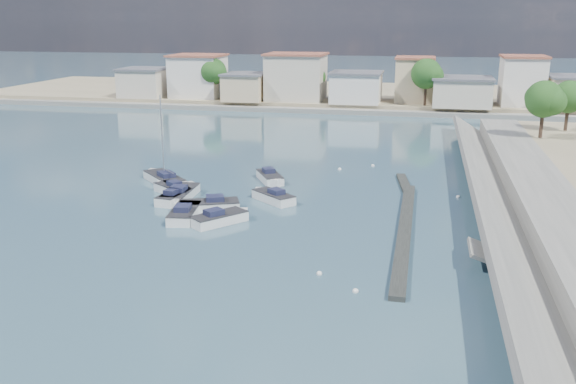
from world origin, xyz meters
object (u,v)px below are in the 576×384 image
object	(u,v)px
sailboat	(163,179)
motorboat_c	(272,197)
motorboat_a	(185,213)
motorboat_b	(175,197)
motorboat_f	(171,189)
motorboat_d	(206,206)
motorboat_e	(181,193)
motorboat_h	(222,219)
motorboat_g	(270,178)

from	to	relation	value
sailboat	motorboat_c	bearing A→B (deg)	-19.14
motorboat_c	sailboat	size ratio (longest dim) A/B	0.50
motorboat_a	motorboat_b	bearing A→B (deg)	120.97
motorboat_a	motorboat_f	bearing A→B (deg)	120.38
motorboat_d	motorboat_f	world-z (taller)	same
motorboat_b	motorboat_d	distance (m)	4.17
motorboat_c	motorboat_e	world-z (taller)	same
motorboat_h	sailboat	size ratio (longest dim) A/B	0.53
motorboat_g	sailboat	bearing A→B (deg)	-166.71
motorboat_d	motorboat_h	bearing A→B (deg)	-52.20
motorboat_a	motorboat_h	distance (m)	3.50
motorboat_e	motorboat_a	bearing A→B (deg)	-66.05
motorboat_e	motorboat_g	bearing A→B (deg)	47.44
motorboat_e	sailboat	distance (m)	6.10
motorboat_a	motorboat_h	bearing A→B (deg)	-13.41
motorboat_e	motorboat_h	bearing A→B (deg)	-47.63
motorboat_d	sailboat	bearing A→B (deg)	131.72
motorboat_c	motorboat_f	xyz separation A→B (m)	(-9.93, 0.64, -0.00)
motorboat_b	motorboat_g	xyz separation A→B (m)	(6.72, 8.63, 0.00)
motorboat_a	motorboat_e	bearing A→B (deg)	113.95
motorboat_d	motorboat_g	world-z (taller)	same
motorboat_b	motorboat_d	size ratio (longest dim) A/B	0.81
motorboat_d	motorboat_g	xyz separation A→B (m)	(3.10, 10.70, 0.00)
motorboat_c	sailboat	distance (m)	12.92
motorboat_c	motorboat_d	world-z (taller)	same
motorboat_f	motorboat_g	xyz separation A→B (m)	(8.17, 6.06, 0.00)
motorboat_c	motorboat_g	xyz separation A→B (m)	(-1.76, 6.70, 0.00)
motorboat_b	motorboat_g	world-z (taller)	same
motorboat_e	motorboat_d	bearing A→B (deg)	-44.06
motorboat_f	motorboat_g	size ratio (longest dim) A/B	0.85
motorboat_a	motorboat_g	size ratio (longest dim) A/B	1.14
motorboat_c	motorboat_e	bearing A→B (deg)	-176.24
motorboat_h	motorboat_a	bearing A→B (deg)	166.59
motorboat_a	motorboat_g	distance (m)	13.59
motorboat_g	motorboat_d	bearing A→B (deg)	-106.15
motorboat_c	motorboat_g	size ratio (longest dim) A/B	0.91
motorboat_b	motorboat_a	bearing A→B (deg)	-59.03
motorboat_e	motorboat_h	distance (m)	8.80
motorboat_d	motorboat_h	world-z (taller)	same
sailboat	motorboat_h	bearing A→B (deg)	-49.30
motorboat_b	sailboat	size ratio (longest dim) A/B	0.51
motorboat_d	sailboat	distance (m)	11.03
motorboat_c	motorboat_h	distance (m)	7.48
motorboat_c	motorboat_g	bearing A→B (deg)	104.73
motorboat_f	motorboat_c	bearing A→B (deg)	-3.70
motorboat_d	motorboat_e	xyz separation A→B (m)	(-3.56, 3.45, 0.00)
motorboat_b	motorboat_c	world-z (taller)	same
motorboat_a	motorboat_d	world-z (taller)	same
motorboat_g	motorboat_b	bearing A→B (deg)	-127.91
motorboat_f	sailboat	xyz separation A→B (m)	(-2.27, 3.59, 0.03)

